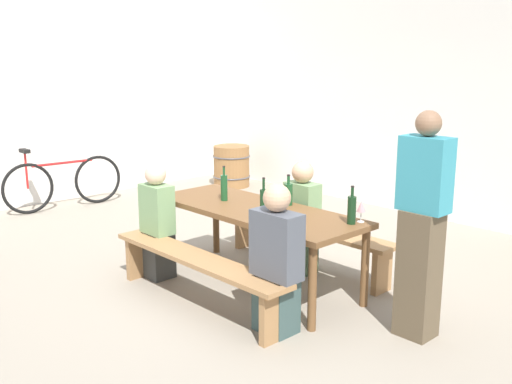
# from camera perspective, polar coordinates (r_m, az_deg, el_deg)

# --- Properties ---
(ground_plane) EXTENTS (24.00, 24.00, 0.00)m
(ground_plane) POSITION_cam_1_polar(r_m,az_deg,el_deg) (5.65, 0.00, -8.93)
(ground_plane) COLOR gray
(back_wall) EXTENTS (14.00, 0.20, 3.20)m
(back_wall) POSITION_cam_1_polar(r_m,az_deg,el_deg) (8.03, 18.35, 8.68)
(back_wall) COLOR silver
(back_wall) RESTS_ON ground
(side_wall) EXTENTS (0.20, 7.28, 3.20)m
(side_wall) POSITION_cam_1_polar(r_m,az_deg,el_deg) (9.13, -20.37, 8.97)
(side_wall) COLOR silver
(side_wall) RESTS_ON ground
(tasting_table) EXTENTS (2.15, 0.80, 0.75)m
(tasting_table) POSITION_cam_1_polar(r_m,az_deg,el_deg) (5.44, 0.00, -2.33)
(tasting_table) COLOR brown
(tasting_table) RESTS_ON ground
(bench_near) EXTENTS (2.05, 0.30, 0.45)m
(bench_near) POSITION_cam_1_polar(r_m,az_deg,el_deg) (5.10, -5.76, -7.17)
(bench_near) COLOR #9E7247
(bench_near) RESTS_ON ground
(bench_far) EXTENTS (2.05, 0.30, 0.45)m
(bench_far) POSITION_cam_1_polar(r_m,az_deg,el_deg) (6.01, 4.86, -4.02)
(bench_far) COLOR #9E7247
(bench_far) RESTS_ON ground
(wine_bottle_0) EXTENTS (0.08, 0.08, 0.29)m
(wine_bottle_0) POSITION_cam_1_polar(r_m,az_deg,el_deg) (5.51, 3.14, -0.16)
(wine_bottle_0) COLOR #194723
(wine_bottle_0) RESTS_ON tasting_table
(wine_bottle_1) EXTENTS (0.07, 0.07, 0.32)m
(wine_bottle_1) POSITION_cam_1_polar(r_m,az_deg,el_deg) (4.94, 9.24, -1.67)
(wine_bottle_1) COLOR #143319
(wine_bottle_1) RESTS_ON tasting_table
(wine_bottle_2) EXTENTS (0.07, 0.07, 0.34)m
(wine_bottle_2) POSITION_cam_1_polar(r_m,az_deg,el_deg) (5.68, -3.10, 0.47)
(wine_bottle_2) COLOR #194723
(wine_bottle_2) RESTS_ON tasting_table
(wine_bottle_3) EXTENTS (0.07, 0.07, 0.34)m
(wine_bottle_3) POSITION_cam_1_polar(r_m,az_deg,el_deg) (5.14, 0.74, -0.92)
(wine_bottle_3) COLOR #143319
(wine_bottle_3) RESTS_ON tasting_table
(wine_glass_0) EXTENTS (0.08, 0.08, 0.18)m
(wine_glass_0) POSITION_cam_1_polar(r_m,az_deg,el_deg) (5.00, 10.14, -1.45)
(wine_glass_0) COLOR silver
(wine_glass_0) RESTS_ON tasting_table
(wine_glass_1) EXTENTS (0.06, 0.06, 0.16)m
(wine_glass_1) POSITION_cam_1_polar(r_m,az_deg,el_deg) (4.95, 1.77, -1.63)
(wine_glass_1) COLOR silver
(wine_glass_1) RESTS_ON tasting_table
(seated_guest_near_0) EXTENTS (0.33, 0.24, 1.13)m
(seated_guest_near_0) POSITION_cam_1_polar(r_m,az_deg,el_deg) (5.74, -9.51, -2.98)
(seated_guest_near_0) COLOR #373937
(seated_guest_near_0) RESTS_ON ground
(seated_guest_near_1) EXTENTS (0.41, 0.24, 1.18)m
(seated_guest_near_1) POSITION_cam_1_polar(r_m,az_deg,el_deg) (4.55, 1.99, -6.87)
(seated_guest_near_1) COLOR #374E4D
(seated_guest_near_1) RESTS_ON ground
(seated_guest_far_0) EXTENTS (0.33, 0.24, 1.13)m
(seated_guest_far_0) POSITION_cam_1_polar(r_m,az_deg,el_deg) (5.80, 4.45, -2.68)
(seated_guest_far_0) COLOR #395339
(seated_guest_far_0) RESTS_ON ground
(standing_host) EXTENTS (0.37, 0.24, 1.74)m
(standing_host) POSITION_cam_1_polar(r_m,az_deg,el_deg) (4.57, 15.71, -3.59)
(standing_host) COLOR brown
(standing_host) RESTS_ON ground
(wine_barrel) EXTENTS (0.62, 0.62, 0.68)m
(wine_barrel) POSITION_cam_1_polar(r_m,az_deg,el_deg) (9.78, -2.39, 2.52)
(wine_barrel) COLOR olive
(wine_barrel) RESTS_ON ground
(parked_bicycle_0) EXTENTS (0.24, 1.71, 0.90)m
(parked_bicycle_0) POSITION_cam_1_polar(r_m,az_deg,el_deg) (8.76, -18.14, 0.86)
(parked_bicycle_0) COLOR black
(parked_bicycle_0) RESTS_ON ground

